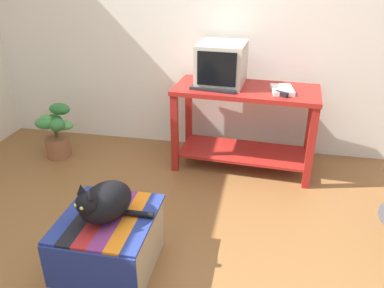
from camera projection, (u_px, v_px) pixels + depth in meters
The scene contains 11 objects.
ground_plane at pixel (177, 287), 2.34m from camera, with size 14.00×14.00×0.00m, color brown.
back_wall at pixel (226, 17), 3.58m from camera, with size 8.00×0.10×2.60m, color silver.
desk at pixel (245, 115), 3.48m from camera, with size 1.29×0.64×0.77m.
tv_monitor at pixel (222, 64), 3.40m from camera, with size 0.43×0.47×0.36m.
keyboard at pixel (214, 88), 3.31m from camera, with size 0.40×0.15×0.02m, color black.
book at pixel (282, 90), 3.25m from camera, with size 0.17×0.25×0.04m, color white.
ottoman_with_blanket at pixel (110, 242), 2.41m from camera, with size 0.56×0.61×0.39m.
cat at pixel (104, 202), 2.25m from camera, with size 0.46×0.42×0.29m.
potted_plant at pixel (56, 132), 3.77m from camera, with size 0.35×0.33×0.53m.
stapler at pixel (281, 94), 3.15m from camera, with size 0.04×0.11×0.04m, color black.
pen at pixel (291, 92), 3.26m from camera, with size 0.01×0.01×0.14m, color black.
Camera 1 is at (0.43, -1.68, 1.79)m, focal length 36.20 mm.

